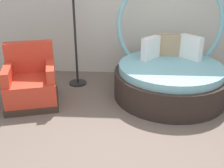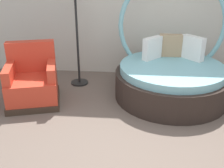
% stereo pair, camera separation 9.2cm
% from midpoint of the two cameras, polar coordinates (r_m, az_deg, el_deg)
% --- Properties ---
extents(ground_plane, '(8.00, 8.00, 0.02)m').
position_cam_midpoint_polar(ground_plane, '(3.43, 4.89, -13.72)').
color(ground_plane, '#66564C').
extents(round_daybed, '(1.85, 1.85, 2.01)m').
position_cam_midpoint_polar(round_daybed, '(4.66, 12.85, 2.11)').
color(round_daybed, '#2D231E').
rests_on(round_daybed, ground_plane).
extents(red_armchair, '(0.98, 0.98, 0.94)m').
position_cam_midpoint_polar(red_armchair, '(4.53, -15.72, 0.31)').
color(red_armchair, '#38281E').
rests_on(red_armchair, ground_plane).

